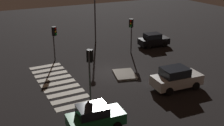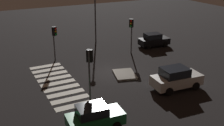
# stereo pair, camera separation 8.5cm
# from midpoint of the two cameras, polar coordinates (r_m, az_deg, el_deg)

# --- Properties ---
(ground_plane) EXTENTS (80.00, 80.00, 0.00)m
(ground_plane) POSITION_cam_midpoint_polar(r_m,az_deg,el_deg) (27.66, 0.09, -1.93)
(ground_plane) COLOR black
(traffic_island) EXTENTS (3.03, 2.57, 0.18)m
(traffic_island) POSITION_cam_midpoint_polar(r_m,az_deg,el_deg) (27.01, 2.70, -2.34)
(traffic_island) COLOR gray
(traffic_island) RESTS_ON ground
(car_white) EXTENTS (2.32, 4.54, 1.93)m
(car_white) POSITION_cam_midpoint_polar(r_m,az_deg,el_deg) (24.70, 13.12, -3.06)
(car_white) COLOR silver
(car_white) RESTS_ON ground
(car_black) EXTENTS (2.14, 4.01, 1.69)m
(car_black) POSITION_cam_midpoint_polar(r_m,az_deg,el_deg) (35.89, 8.63, 4.70)
(car_black) COLOR black
(car_black) RESTS_ON ground
(car_green) EXTENTS (2.02, 3.96, 1.69)m
(car_green) POSITION_cam_midpoint_polar(r_m,az_deg,el_deg) (18.85, -3.45, -10.98)
(car_green) COLOR #196B38
(car_green) RESTS_ON ground
(traffic_light_west) EXTENTS (0.54, 0.53, 4.14)m
(traffic_light_west) POSITION_cam_midpoint_polar(r_m,az_deg,el_deg) (32.26, 4.06, 7.27)
(traffic_light_west) COLOR #47474C
(traffic_light_west) RESTS_ON ground
(traffic_light_south) EXTENTS (0.53, 0.54, 3.83)m
(traffic_light_south) POSITION_cam_midpoint_polar(r_m,az_deg,el_deg) (30.50, -11.65, 5.61)
(traffic_light_south) COLOR #47474C
(traffic_light_south) RESTS_ON ground
(traffic_light_east) EXTENTS (0.53, 0.54, 4.37)m
(traffic_light_east) POSITION_cam_midpoint_polar(r_m,az_deg,el_deg) (20.89, -4.49, -0.04)
(traffic_light_east) COLOR #47474C
(traffic_light_east) RESTS_ON ground
(street_lamp) EXTENTS (0.56, 0.56, 7.17)m
(street_lamp) POSITION_cam_midpoint_polar(r_m,az_deg,el_deg) (36.48, -3.43, 11.78)
(street_lamp) COLOR #47474C
(street_lamp) RESTS_ON ground
(crosswalk_near) EXTENTS (9.90, 3.20, 0.02)m
(crosswalk_near) POSITION_cam_midpoint_polar(r_m,az_deg,el_deg) (25.85, -10.94, -4.04)
(crosswalk_near) COLOR silver
(crosswalk_near) RESTS_ON ground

